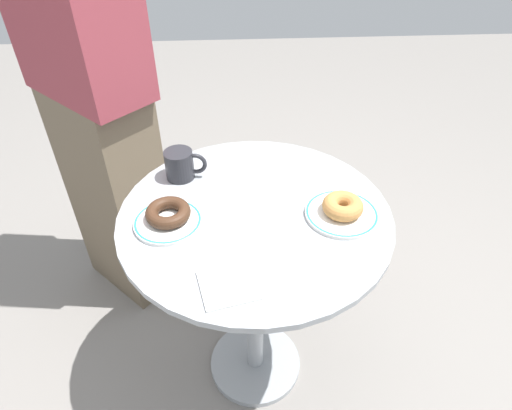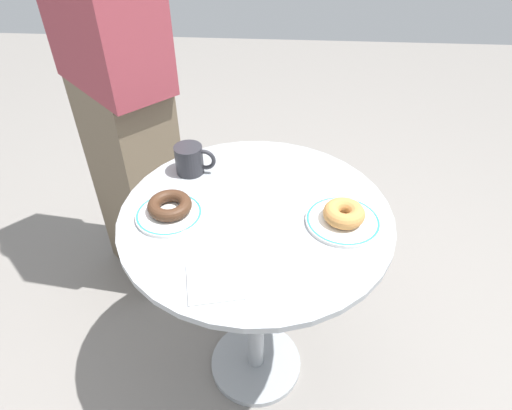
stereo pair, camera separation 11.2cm
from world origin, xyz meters
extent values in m
cube|color=gray|center=(0.00, 0.00, -0.01)|extent=(7.00, 7.00, 0.02)
cylinder|color=#999EA3|center=(0.00, 0.00, 0.73)|extent=(0.72, 0.72, 0.02)
cylinder|color=#999EA3|center=(0.00, 0.00, 0.37)|extent=(0.06, 0.06, 0.69)
cylinder|color=#999EA3|center=(0.00, 0.00, 0.01)|extent=(0.33, 0.33, 0.03)
cylinder|color=white|center=(-0.22, -0.03, 0.74)|extent=(0.17, 0.17, 0.01)
torus|color=teal|center=(-0.22, -0.03, 0.75)|extent=(0.17, 0.17, 0.01)
cylinder|color=white|center=(0.22, -0.03, 0.74)|extent=(0.19, 0.19, 0.01)
torus|color=teal|center=(0.22, -0.03, 0.75)|extent=(0.19, 0.19, 0.01)
torus|color=#422819|center=(-0.22, -0.02, 0.77)|extent=(0.16, 0.16, 0.03)
torus|color=#BC7F42|center=(0.22, -0.03, 0.77)|extent=(0.11, 0.11, 0.04)
cube|color=white|center=(-0.07, -0.25, 0.74)|extent=(0.14, 0.14, 0.01)
cylinder|color=#28282D|center=(-0.21, 0.17, 0.78)|extent=(0.08, 0.08, 0.09)
torus|color=#28282D|center=(-0.16, 0.17, 0.78)|extent=(0.07, 0.02, 0.07)
cube|color=brown|center=(-0.50, 0.48, 0.43)|extent=(0.41, 0.41, 0.87)
camera|label=1|loc=(-0.05, -0.88, 1.49)|focal=30.90mm
camera|label=2|loc=(0.06, -0.88, 1.49)|focal=30.90mm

